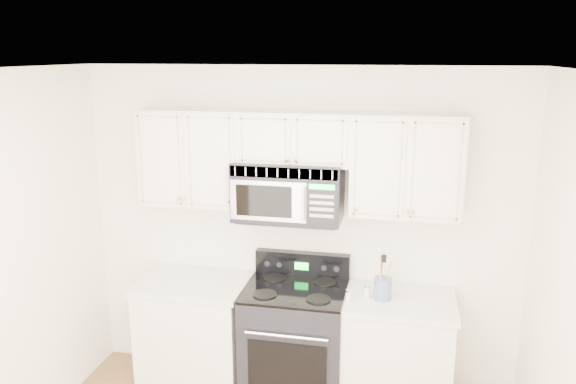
# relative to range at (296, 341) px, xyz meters

# --- Properties ---
(room) EXTENTS (3.51, 3.51, 2.61)m
(room) POSITION_rel_range_xyz_m (-0.03, -1.43, 0.82)
(room) COLOR brown
(room) RESTS_ON ground
(base_cabinet_left) EXTENTS (0.86, 0.65, 0.92)m
(base_cabinet_left) POSITION_rel_range_xyz_m (-0.83, 0.01, -0.06)
(base_cabinet_left) COLOR silver
(base_cabinet_left) RESTS_ON ground
(base_cabinet_right) EXTENTS (0.86, 0.65, 0.92)m
(base_cabinet_right) POSITION_rel_range_xyz_m (0.77, 0.01, -0.06)
(base_cabinet_right) COLOR silver
(base_cabinet_right) RESTS_ON ground
(range) EXTENTS (0.77, 0.70, 1.12)m
(range) POSITION_rel_range_xyz_m (0.00, 0.00, 0.00)
(range) COLOR black
(range) RESTS_ON ground
(upper_cabinets) EXTENTS (2.44, 0.37, 0.75)m
(upper_cabinets) POSITION_rel_range_xyz_m (-0.03, 0.16, 1.45)
(upper_cabinets) COLOR silver
(upper_cabinets) RESTS_ON ground
(microwave) EXTENTS (0.81, 0.46, 0.45)m
(microwave) POSITION_rel_range_xyz_m (-0.08, 0.12, 1.19)
(microwave) COLOR black
(microwave) RESTS_ON ground
(utensil_crock) EXTENTS (0.13, 0.13, 0.35)m
(utensil_crock) POSITION_rel_range_xyz_m (0.66, -0.03, 0.52)
(utensil_crock) COLOR slate
(utensil_crock) RESTS_ON base_cabinet_right
(shaker_salt) EXTENTS (0.04, 0.04, 0.09)m
(shaker_salt) POSITION_rel_range_xyz_m (0.42, -0.13, 0.48)
(shaker_salt) COLOR silver
(shaker_salt) RESTS_ON base_cabinet_right
(shaker_pepper) EXTENTS (0.04, 0.04, 0.10)m
(shaker_pepper) POSITION_rel_range_xyz_m (0.54, -0.03, 0.49)
(shaker_pepper) COLOR silver
(shaker_pepper) RESTS_ON base_cabinet_right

